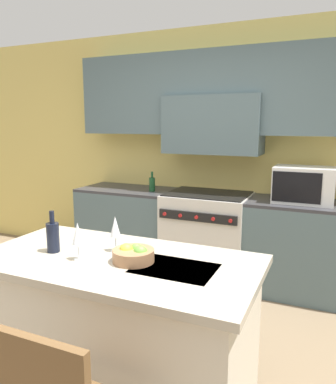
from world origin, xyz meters
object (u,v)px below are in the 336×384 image
at_px(wine_glass_far, 115,227).
at_px(oil_bottle_on_counter, 152,184).
at_px(range_stove, 207,236).
at_px(wine_glass_near, 78,235).
at_px(fruit_bowl, 134,254).
at_px(wine_bottle, 53,236).
at_px(microwave, 304,185).

height_order(wine_glass_far, oil_bottle_on_counter, oil_bottle_on_counter).
height_order(range_stove, wine_glass_far, wine_glass_far).
bearing_deg(range_stove, wine_glass_near, -93.26).
bearing_deg(fruit_bowl, oil_bottle_on_counter, 113.36).
relative_size(wine_bottle, fruit_bowl, 1.08).
height_order(wine_bottle, wine_glass_near, wine_bottle).
distance_m(microwave, wine_glass_far, 2.08).
relative_size(microwave, wine_bottle, 2.14).
bearing_deg(range_stove, fruit_bowl, -84.54).
distance_m(wine_glass_near, wine_glass_far, 0.24).
bearing_deg(oil_bottle_on_counter, wine_bottle, -81.30).
xyz_separation_m(wine_bottle, fruit_bowl, (0.53, 0.05, -0.05)).
height_order(wine_glass_near, fruit_bowl, wine_glass_near).
bearing_deg(range_stove, wine_bottle, -99.66).
bearing_deg(microwave, oil_bottle_on_counter, -178.37).
bearing_deg(microwave, wine_bottle, -122.46).
height_order(range_stove, wine_bottle, wine_bottle).
xyz_separation_m(microwave, wine_glass_near, (-1.06, -2.07, -0.05)).
distance_m(microwave, oil_bottle_on_counter, 1.59).
distance_m(wine_bottle, wine_glass_far, 0.38).
height_order(range_stove, fruit_bowl, fruit_bowl).
relative_size(range_stove, wine_glass_near, 4.30).
bearing_deg(range_stove, wine_glass_far, -90.01).
bearing_deg(wine_glass_far, oil_bottle_on_counter, 109.56).
distance_m(microwave, wine_bottle, 2.39).
height_order(microwave, oil_bottle_on_counter, microwave).
xyz_separation_m(wine_bottle, wine_glass_near, (0.22, -0.05, 0.05)).
distance_m(wine_glass_near, oil_bottle_on_counter, 2.09).
bearing_deg(microwave, fruit_bowl, -111.09).
bearing_deg(wine_glass_near, wine_bottle, 167.90).
bearing_deg(wine_bottle, wine_glass_near, -12.10).
bearing_deg(wine_bottle, range_stove, 80.34).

